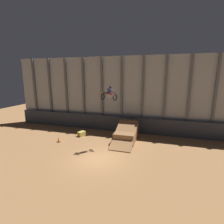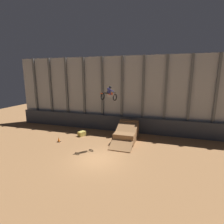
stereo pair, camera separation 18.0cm
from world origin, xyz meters
name	(u,v)px [view 1 (the left image)]	position (x,y,z in m)	size (l,w,h in m)	color
ground_plane	(97,159)	(0.00, 0.00, 0.00)	(60.00, 60.00, 0.00)	#996B42
arena_back_wall	(122,94)	(0.00, 9.11, 4.96)	(32.00, 0.40, 9.92)	#ADB2B7
lower_barrier	(120,124)	(0.00, 8.46, 1.04)	(31.36, 0.20, 2.08)	#383D47
dirt_ramp	(126,134)	(1.48, 5.56, 0.73)	(2.32, 5.09, 2.18)	olive
rider_bike_solo	(109,94)	(0.20, 2.95, 5.60)	(1.62, 1.67, 1.54)	black
traffic_cone_near_ramp	(59,140)	(-5.78, 2.64, 0.28)	(0.36, 0.36, 0.58)	black
hay_bale_trackside	(82,134)	(-4.20, 5.28, 0.28)	(0.91, 1.06, 0.57)	#CCB751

